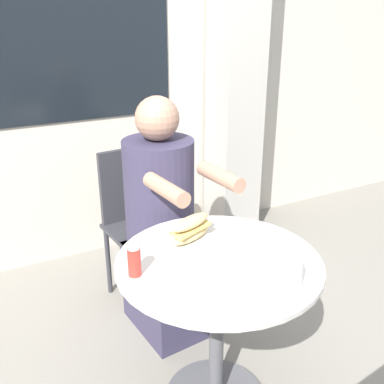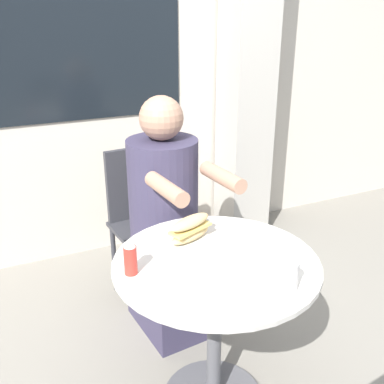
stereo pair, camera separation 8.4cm
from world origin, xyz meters
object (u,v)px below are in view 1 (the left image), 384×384
object	(u,v)px
drink_cup	(294,272)
sandwich_on_plate	(191,231)
cafe_table	(218,299)
condiment_bottle	(134,259)
diner_chair	(137,211)
seated_diner	(164,234)

from	to	relation	value
drink_cup	sandwich_on_plate	bearing A→B (deg)	109.09
drink_cup	cafe_table	bearing A→B (deg)	115.43
sandwich_on_plate	condiment_bottle	size ratio (longest dim) A/B	1.54
diner_chair	cafe_table	bearing A→B (deg)	83.45
drink_cup	diner_chair	bearing A→B (deg)	95.13
seated_diner	condiment_bottle	bearing A→B (deg)	51.31
cafe_table	condiment_bottle	bearing A→B (deg)	171.14
drink_cup	condiment_bottle	xyz separation A→B (m)	(-0.45, 0.32, 0.01)
sandwich_on_plate	condiment_bottle	xyz separation A→B (m)	(-0.29, -0.13, 0.02)
seated_diner	drink_cup	xyz separation A→B (m)	(0.10, -0.86, 0.23)
seated_diner	condiment_bottle	world-z (taller)	seated_diner
drink_cup	condiment_bottle	size ratio (longest dim) A/B	0.82
diner_chair	drink_cup	bearing A→B (deg)	89.93
seated_diner	drink_cup	distance (m)	0.89
diner_chair	seated_diner	world-z (taller)	seated_diner
cafe_table	drink_cup	distance (m)	0.39
cafe_table	seated_diner	world-z (taller)	seated_diner
sandwich_on_plate	condiment_bottle	bearing A→B (deg)	-156.52
cafe_table	sandwich_on_plate	size ratio (longest dim) A/B	3.68
diner_chair	condiment_bottle	size ratio (longest dim) A/B	6.24
diner_chair	drink_cup	world-z (taller)	diner_chair
cafe_table	sandwich_on_plate	bearing A→B (deg)	98.35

